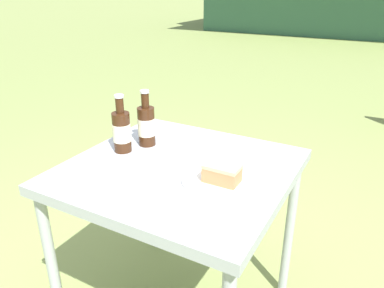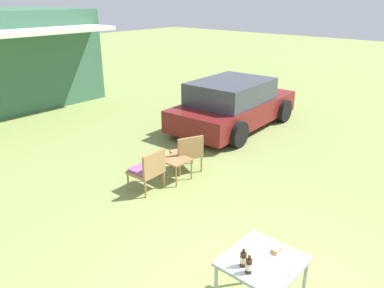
% 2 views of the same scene
% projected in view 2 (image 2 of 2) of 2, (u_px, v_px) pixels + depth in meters
% --- Properties ---
extents(parked_car, '(4.05, 2.17, 1.31)m').
position_uv_depth(parked_car, '(233.00, 105.00, 10.10)').
color(parked_car, maroon).
rests_on(parked_car, ground_plane).
extents(wicker_chair_cushioned, '(0.57, 0.53, 0.79)m').
position_uv_depth(wicker_chair_cushioned, '(148.00, 169.00, 6.82)').
color(wicker_chair_cushioned, '#9E7547').
rests_on(wicker_chair_cushioned, ground_plane).
extents(wicker_chair_plain, '(0.70, 0.68, 0.79)m').
position_uv_depth(wicker_chair_plain, '(188.00, 152.00, 7.55)').
color(wicker_chair_plain, '#9E7547').
rests_on(wicker_chair_plain, ground_plane).
extents(garden_side_table, '(0.48, 0.49, 0.44)m').
position_uv_depth(garden_side_table, '(175.00, 161.00, 7.22)').
color(garden_side_table, '#996B42').
rests_on(garden_side_table, ground_plane).
extents(patio_table, '(0.80, 0.77, 0.74)m').
position_uv_depth(patio_table, '(262.00, 266.00, 4.02)').
color(patio_table, '#9EA3A8').
rests_on(patio_table, ground_plane).
extents(cake_on_plate, '(0.22, 0.22, 0.07)m').
position_uv_depth(cake_on_plate, '(275.00, 252.00, 4.08)').
color(cake_on_plate, white).
rests_on(cake_on_plate, patio_table).
extents(cola_bottle_near, '(0.07, 0.07, 0.23)m').
position_uv_depth(cola_bottle_near, '(243.00, 259.00, 3.87)').
color(cola_bottle_near, '#381E0F').
rests_on(cola_bottle_near, patio_table).
extents(cola_bottle_far, '(0.07, 0.07, 0.23)m').
position_uv_depth(cola_bottle_far, '(249.00, 265.00, 3.77)').
color(cola_bottle_far, '#381E0F').
rests_on(cola_bottle_far, patio_table).
extents(fork, '(0.16, 0.01, 0.01)m').
position_uv_depth(fork, '(270.00, 257.00, 4.03)').
color(fork, silver).
rests_on(fork, patio_table).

